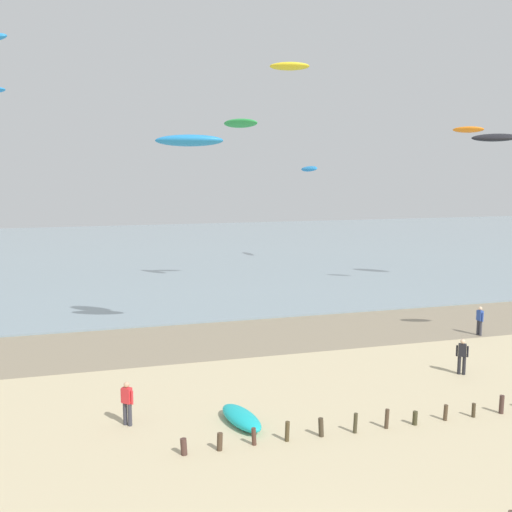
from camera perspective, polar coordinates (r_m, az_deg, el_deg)
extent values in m
cube|color=gray|center=(34.44, -5.64, -8.02)|extent=(120.00, 7.60, 0.01)
cube|color=#7F939E|center=(72.23, -11.21, 0.40)|extent=(160.00, 70.00, 0.10)
cylinder|color=#4A312A|center=(21.46, -6.87, -17.52)|extent=(0.24, 0.25, 0.59)
cylinder|color=#493827|center=(21.65, -3.46, -17.17)|extent=(0.22, 0.21, 0.63)
cylinder|color=#4E3228|center=(21.97, -0.20, -16.75)|extent=(0.19, 0.16, 0.63)
cylinder|color=#483B24|center=(22.26, 2.98, -16.27)|extent=(0.18, 0.16, 0.73)
cylinder|color=#403526|center=(22.71, 6.19, -15.85)|extent=(0.21, 0.21, 0.70)
cylinder|color=#403A27|center=(23.12, 9.41, -15.37)|extent=(0.16, 0.17, 0.77)
cylinder|color=#483828|center=(23.72, 12.30, -14.85)|extent=(0.18, 0.15, 0.75)
cylinder|color=#3D3923|center=(24.29, 14.85, -14.64)|extent=(0.19, 0.20, 0.54)
cylinder|color=#4C3B29|center=(24.99, 17.54, -13.98)|extent=(0.18, 0.17, 0.63)
cylinder|color=#403524|center=(25.65, 19.94, -13.59)|extent=(0.16, 0.17, 0.56)
cylinder|color=#46312B|center=(26.36, 22.27, -12.90)|extent=(0.20, 0.19, 0.74)
cylinder|color=#383842|center=(23.86, -11.88, -14.51)|extent=(0.16, 0.16, 0.88)
cylinder|color=#383842|center=(23.99, -12.30, -14.39)|extent=(0.16, 0.16, 0.88)
cube|color=red|center=(23.66, -12.15, -12.79)|extent=(0.41, 0.41, 0.60)
sphere|color=tan|center=(23.51, -12.18, -11.83)|extent=(0.22, 0.22, 0.22)
cylinder|color=red|center=(23.53, -11.67, -13.02)|extent=(0.09, 0.09, 0.52)
cylinder|color=red|center=(23.82, -12.61, -12.79)|extent=(0.09, 0.09, 0.52)
cylinder|color=#232328|center=(30.39, 19.13, -9.79)|extent=(0.16, 0.16, 0.88)
cylinder|color=#232328|center=(30.39, 18.71, -9.77)|extent=(0.16, 0.16, 0.88)
cube|color=black|center=(30.18, 18.98, -8.44)|extent=(0.42, 0.38, 0.60)
sphere|color=beige|center=(30.06, 19.02, -7.67)|extent=(0.22, 0.22, 0.22)
cylinder|color=black|center=(30.20, 19.44, -8.55)|extent=(0.09, 0.09, 0.52)
cylinder|color=black|center=(30.19, 18.52, -8.51)|extent=(0.09, 0.09, 0.52)
cylinder|color=#383842|center=(37.75, 20.31, -6.36)|extent=(0.16, 0.16, 0.88)
cylinder|color=#383842|center=(37.59, 20.53, -6.44)|extent=(0.16, 0.16, 0.88)
cube|color=#2D4CA5|center=(37.50, 20.47, -5.30)|extent=(0.25, 0.38, 0.60)
sphere|color=beige|center=(37.41, 20.50, -4.68)|extent=(0.22, 0.22, 0.22)
cylinder|color=#2D4CA5|center=(37.69, 20.23, -5.31)|extent=(0.09, 0.09, 0.52)
cylinder|color=#2D4CA5|center=(37.34, 20.71, -5.45)|extent=(0.09, 0.09, 0.52)
ellipsoid|color=#19B2B7|center=(23.56, -1.40, -15.09)|extent=(1.50, 2.82, 0.54)
ellipsoid|color=black|center=(51.71, 21.74, 10.39)|extent=(3.52, 3.27, 0.87)
ellipsoid|color=orange|center=(47.88, 19.49, 11.24)|extent=(2.29, 1.86, 0.63)
ellipsoid|color=#2384D1|center=(31.80, -6.37, 10.83)|extent=(3.77, 2.38, 0.75)
ellipsoid|color=yellow|center=(45.22, 3.20, 17.53)|extent=(3.03, 1.79, 0.74)
ellipsoid|color=#2384D1|center=(61.44, 5.07, 8.24)|extent=(1.46, 3.05, 0.78)
ellipsoid|color=green|center=(46.81, -1.49, 12.48)|extent=(2.82, 3.18, 0.93)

